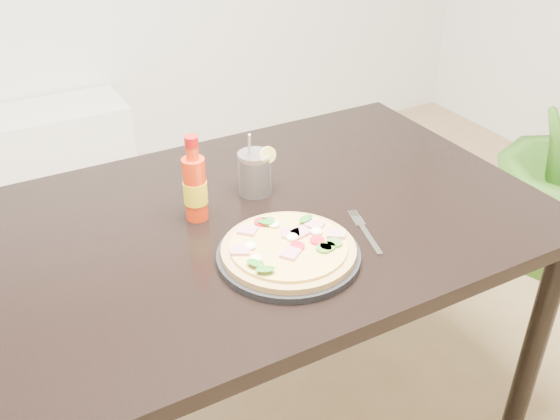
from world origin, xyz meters
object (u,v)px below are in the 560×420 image
pizza (289,248)px  hot_sauce_bottle (195,187)px  plate (289,255)px  fork (364,230)px  cola_cup (255,174)px  dining_table (257,244)px

pizza → hot_sauce_bottle: (-0.11, 0.25, 0.06)m
plate → fork: size_ratio=1.69×
fork → pizza: bearing=-163.1°
cola_cup → dining_table: bearing=-115.9°
cola_cup → hot_sauce_bottle: bearing=-166.4°
dining_table → fork: size_ratio=7.52×
hot_sauce_bottle → cola_cup: 0.19m
plate → pizza: pizza is taller
plate → hot_sauce_bottle: size_ratio=1.47×
plate → hot_sauce_bottle: (-0.11, 0.25, 0.08)m
plate → fork: bearing=2.3°
dining_table → hot_sauce_bottle: (-0.13, 0.06, 0.17)m
dining_table → cola_cup: (0.05, 0.10, 0.14)m
plate → pizza: (0.00, 0.00, 0.02)m
pizza → fork: bearing=1.9°
plate → dining_table: bearing=84.5°
cola_cup → fork: 0.32m
pizza → fork: (0.21, 0.01, -0.02)m
dining_table → cola_cup: size_ratio=8.05×
fork → cola_cup: bearing=130.9°
plate → cola_cup: (0.07, 0.29, 0.05)m
fork → plate: bearing=-162.7°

